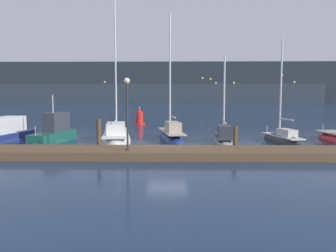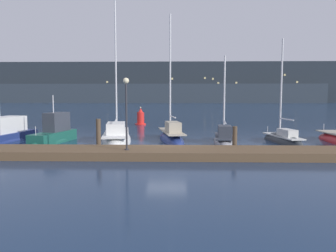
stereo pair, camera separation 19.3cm
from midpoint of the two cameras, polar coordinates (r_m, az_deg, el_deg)
name	(u,v)px [view 1 (the left image)]	position (r m, az deg, el deg)	size (l,w,h in m)	color
ground_plane	(167,149)	(20.63, -0.43, -4.10)	(400.00, 400.00, 0.00)	#192D4C
dock	(166,153)	(18.19, -0.64, -4.67)	(31.30, 2.80, 0.45)	brown
mooring_pile_1	(99,135)	(20.25, -12.20, -1.58)	(0.28, 0.28, 1.97)	#4C3D2D
mooring_pile_2	(235,139)	(20.05, 11.34, -2.25)	(0.28, 0.28, 1.55)	#4C3D2D
motorboat_berth_1	(0,137)	(27.16, -27.41, -1.73)	(3.31, 7.54, 3.58)	navy
motorboat_berth_2	(54,138)	(25.01, -19.48, -1.92)	(2.33, 5.11, 4.08)	#195647
sailboat_berth_3	(116,139)	(24.64, -9.18, -2.30)	(3.34, 8.49, 11.16)	white
sailboat_berth_4	(171,138)	(24.69, 0.36, -2.09)	(2.65, 6.51, 10.05)	navy
sailboat_berth_5	(224,140)	(23.93, 9.48, -2.49)	(1.96, 5.25, 6.79)	gray
sailboat_berth_6	(282,141)	(24.99, 19.08, -2.48)	(2.20, 5.25, 8.11)	#2D3338
channel_buoy	(140,118)	(37.64, -5.11, 1.39)	(1.21, 1.21, 2.06)	red
dock_lamppost	(127,102)	(17.64, -7.45, 4.21)	(0.32, 0.32, 3.88)	#2D2D33
hillside_backdrop	(171,84)	(151.50, 0.42, 7.27)	(240.00, 23.00, 17.99)	#232B33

